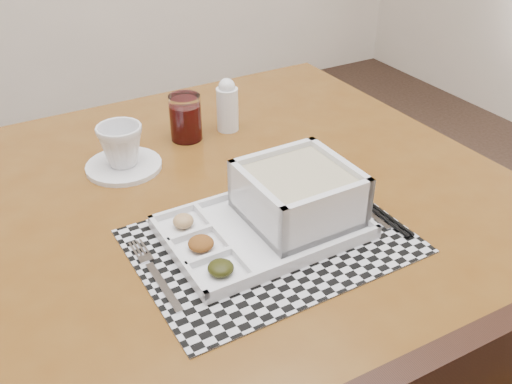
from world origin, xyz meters
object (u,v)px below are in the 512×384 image
Objects in this scene: dining_table at (230,242)px; creamer_bottle at (227,105)px; juice_glass at (186,119)px; serving_tray at (288,205)px; cup at (121,145)px.

creamer_bottle is at bearing 62.94° from dining_table.
juice_glass is 0.10m from creamer_bottle.
creamer_bottle is at bearing -2.12° from juice_glass.
serving_tray is at bearing -60.15° from dining_table.
serving_tray reaches higher than juice_glass.
cup is (-0.18, 0.32, 0.01)m from serving_tray.
dining_table is 9.10× the size of creamer_bottle.
cup is 0.89× the size of juice_glass.
juice_glass is at bearing 10.44° from cup.
creamer_bottle is (0.14, 0.27, 0.14)m from dining_table.
serving_tray is 0.37m from cup.
creamer_bottle is (0.08, 0.38, 0.02)m from serving_tray.
juice_glass reaches higher than cup.
cup reaches higher than dining_table.
dining_table is at bearing 119.85° from serving_tray.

